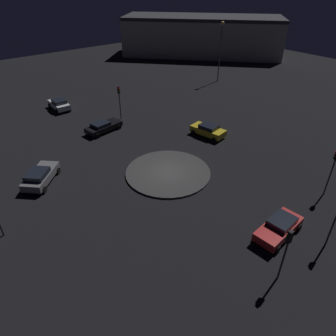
{
  "coord_description": "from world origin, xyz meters",
  "views": [
    {
      "loc": [
        -15.87,
        -19.45,
        16.86
      ],
      "look_at": [
        0.0,
        0.0,
        0.6
      ],
      "focal_mm": 32.72,
      "sensor_mm": 36.0,
      "label": 1
    }
  ],
  "objects_px": {
    "car_grey": "(40,176)",
    "traffic_light_south": "(287,246)",
    "car_yellow": "(208,130)",
    "traffic_light_north": "(119,96)",
    "car_white": "(59,104)",
    "traffic_light_southeast": "(334,164)",
    "streetlamp_northeast": "(221,42)",
    "car_black": "(103,126)",
    "car_red": "(279,227)",
    "store_building": "(202,36)"
  },
  "relations": [
    {
      "from": "car_black",
      "to": "streetlamp_northeast",
      "type": "bearing_deg",
      "value": 2.39
    },
    {
      "from": "car_black",
      "to": "car_grey",
      "type": "height_order",
      "value": "car_grey"
    },
    {
      "from": "car_white",
      "to": "traffic_light_southeast",
      "type": "bearing_deg",
      "value": -162.42
    },
    {
      "from": "traffic_light_south",
      "to": "traffic_light_north",
      "type": "relative_size",
      "value": 0.96
    },
    {
      "from": "car_red",
      "to": "traffic_light_southeast",
      "type": "relative_size",
      "value": 0.99
    },
    {
      "from": "car_white",
      "to": "traffic_light_southeast",
      "type": "height_order",
      "value": "traffic_light_southeast"
    },
    {
      "from": "car_grey",
      "to": "traffic_light_southeast",
      "type": "height_order",
      "value": "traffic_light_southeast"
    },
    {
      "from": "car_yellow",
      "to": "traffic_light_north",
      "type": "relative_size",
      "value": 1.01
    },
    {
      "from": "traffic_light_south",
      "to": "store_building",
      "type": "relative_size",
      "value": 0.12
    },
    {
      "from": "car_red",
      "to": "streetlamp_northeast",
      "type": "bearing_deg",
      "value": -134.35
    },
    {
      "from": "traffic_light_southeast",
      "to": "traffic_light_north",
      "type": "relative_size",
      "value": 1.03
    },
    {
      "from": "car_black",
      "to": "streetlamp_northeast",
      "type": "relative_size",
      "value": 0.48
    },
    {
      "from": "car_black",
      "to": "traffic_light_southeast",
      "type": "bearing_deg",
      "value": -78.13
    },
    {
      "from": "car_black",
      "to": "traffic_light_south",
      "type": "height_order",
      "value": "traffic_light_south"
    },
    {
      "from": "traffic_light_south",
      "to": "streetlamp_northeast",
      "type": "bearing_deg",
      "value": -32.71
    },
    {
      "from": "traffic_light_south",
      "to": "streetlamp_northeast",
      "type": "xyz_separation_m",
      "value": [
        27.99,
        31.45,
        3.65
      ]
    },
    {
      "from": "traffic_light_south",
      "to": "traffic_light_north",
      "type": "distance_m",
      "value": 28.84
    },
    {
      "from": "car_red",
      "to": "streetlamp_northeast",
      "type": "height_order",
      "value": "streetlamp_northeast"
    },
    {
      "from": "car_white",
      "to": "traffic_light_southeast",
      "type": "xyz_separation_m",
      "value": [
        10.28,
        -33.99,
        2.38
      ]
    },
    {
      "from": "car_grey",
      "to": "car_red",
      "type": "height_order",
      "value": "car_grey"
    },
    {
      "from": "car_white",
      "to": "traffic_light_south",
      "type": "relative_size",
      "value": 0.97
    },
    {
      "from": "streetlamp_northeast",
      "to": "store_building",
      "type": "xyz_separation_m",
      "value": [
        12.29,
        16.77,
        -2.46
      ]
    },
    {
      "from": "car_grey",
      "to": "store_building",
      "type": "height_order",
      "value": "store_building"
    },
    {
      "from": "car_yellow",
      "to": "car_red",
      "type": "relative_size",
      "value": 0.99
    },
    {
      "from": "car_white",
      "to": "traffic_light_north",
      "type": "relative_size",
      "value": 0.93
    },
    {
      "from": "car_black",
      "to": "car_red",
      "type": "distance_m",
      "value": 24.01
    },
    {
      "from": "streetlamp_northeast",
      "to": "traffic_light_south",
      "type": "bearing_deg",
      "value": -131.67
    },
    {
      "from": "car_yellow",
      "to": "car_black",
      "type": "relative_size",
      "value": 0.92
    },
    {
      "from": "car_grey",
      "to": "streetlamp_northeast",
      "type": "xyz_separation_m",
      "value": [
        36.03,
        11.17,
        5.85
      ]
    },
    {
      "from": "streetlamp_northeast",
      "to": "car_red",
      "type": "bearing_deg",
      "value": -130.19
    },
    {
      "from": "car_yellow",
      "to": "streetlamp_northeast",
      "type": "height_order",
      "value": "streetlamp_northeast"
    },
    {
      "from": "car_black",
      "to": "traffic_light_southeast",
      "type": "relative_size",
      "value": 1.06
    },
    {
      "from": "traffic_light_north",
      "to": "store_building",
      "type": "relative_size",
      "value": 0.13
    },
    {
      "from": "car_grey",
      "to": "traffic_light_south",
      "type": "relative_size",
      "value": 1.06
    },
    {
      "from": "car_yellow",
      "to": "streetlamp_northeast",
      "type": "bearing_deg",
      "value": 120.19
    },
    {
      "from": "car_white",
      "to": "traffic_light_south",
      "type": "distance_m",
      "value": 36.63
    },
    {
      "from": "car_grey",
      "to": "car_red",
      "type": "bearing_deg",
      "value": -102.84
    },
    {
      "from": "car_black",
      "to": "car_red",
      "type": "height_order",
      "value": "car_red"
    },
    {
      "from": "traffic_light_southeast",
      "to": "store_building",
      "type": "height_order",
      "value": "store_building"
    },
    {
      "from": "car_red",
      "to": "traffic_light_south",
      "type": "height_order",
      "value": "traffic_light_south"
    },
    {
      "from": "car_black",
      "to": "traffic_light_southeast",
      "type": "distance_m",
      "value": 25.43
    },
    {
      "from": "car_yellow",
      "to": "streetlamp_northeast",
      "type": "xyz_separation_m",
      "value": [
        16.93,
        14.21,
        5.85
      ]
    },
    {
      "from": "car_black",
      "to": "traffic_light_north",
      "type": "height_order",
      "value": "traffic_light_north"
    },
    {
      "from": "store_building",
      "to": "traffic_light_southeast",
      "type": "bearing_deg",
      "value": 104.89
    },
    {
      "from": "car_grey",
      "to": "traffic_light_southeast",
      "type": "distance_m",
      "value": 26.0
    },
    {
      "from": "traffic_light_north",
      "to": "car_white",
      "type": "bearing_deg",
      "value": -134.52
    },
    {
      "from": "car_grey",
      "to": "traffic_light_south",
      "type": "distance_m",
      "value": 21.93
    },
    {
      "from": "traffic_light_south",
      "to": "car_white",
      "type": "bearing_deg",
      "value": 8.09
    },
    {
      "from": "car_black",
      "to": "car_white",
      "type": "relative_size",
      "value": 1.18
    },
    {
      "from": "car_black",
      "to": "car_grey",
      "type": "xyz_separation_m",
      "value": [
        -9.91,
        -5.95,
        0.08
      ]
    }
  ]
}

